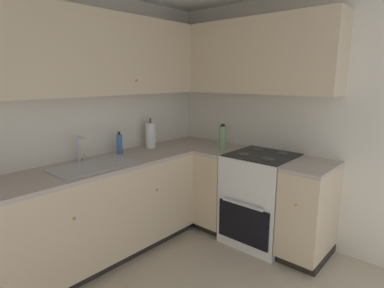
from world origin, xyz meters
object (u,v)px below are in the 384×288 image
(soap_bottle, at_px, (119,144))
(paper_towel_roll, at_px, (151,135))
(oil_bottle, at_px, (223,137))
(oven_range, at_px, (261,198))

(soap_bottle, height_order, paper_towel_roll, paper_towel_roll)
(oil_bottle, bearing_deg, paper_towel_roll, 127.61)
(soap_bottle, relative_size, paper_towel_roll, 0.67)
(oven_range, distance_m, paper_towel_roll, 1.33)
(paper_towel_roll, relative_size, oil_bottle, 1.24)
(oven_range, relative_size, oil_bottle, 3.95)
(oven_range, height_order, oil_bottle, oil_bottle)
(soap_bottle, distance_m, paper_towel_roll, 0.40)
(paper_towel_roll, height_order, oil_bottle, paper_towel_roll)
(oil_bottle, bearing_deg, soap_bottle, 143.80)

